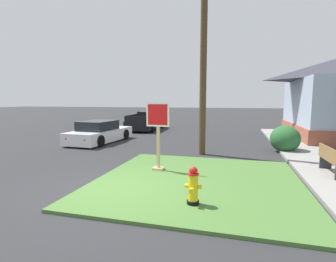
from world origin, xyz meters
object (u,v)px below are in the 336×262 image
at_px(fire_hydrant, 193,186).
at_px(street_bench, 332,159).
at_px(pickup_truck_black, 147,122).
at_px(stop_sign, 158,137).
at_px(manhole_cover, 162,160).
at_px(parked_sedan_white, 100,133).
at_px(utility_pole, 204,44).

height_order(fire_hydrant, street_bench, street_bench).
bearing_deg(pickup_truck_black, stop_sign, -68.72).
bearing_deg(manhole_cover, fire_hydrant, -65.12).
bearing_deg(fire_hydrant, manhole_cover, 114.88).
height_order(fire_hydrant, manhole_cover, fire_hydrant).
distance_m(parked_sedan_white, utility_pole, 7.69).
bearing_deg(parked_sedan_white, manhole_cover, -35.69).
bearing_deg(parked_sedan_white, stop_sign, -44.99).
height_order(stop_sign, utility_pole, utility_pole).
bearing_deg(street_bench, stop_sign, -171.29).
relative_size(fire_hydrant, utility_pole, 0.09).
bearing_deg(parked_sedan_white, pickup_truck_black, 86.44).
bearing_deg(manhole_cover, pickup_truck_black, 112.73).
distance_m(manhole_cover, street_bench, 5.83).
bearing_deg(parked_sedan_white, street_bench, -22.17).
bearing_deg(pickup_truck_black, street_bench, -47.99).
bearing_deg(stop_sign, pickup_truck_black, 111.28).
bearing_deg(utility_pole, fire_hydrant, -84.62).
xyz_separation_m(pickup_truck_black, street_bench, (10.04, -11.15, -0.03)).
bearing_deg(parked_sedan_white, fire_hydrant, -48.66).
height_order(manhole_cover, pickup_truck_black, pickup_truck_black).
height_order(street_bench, utility_pole, utility_pole).
bearing_deg(pickup_truck_black, parked_sedan_white, -93.56).
bearing_deg(manhole_cover, parked_sedan_white, 144.31).
relative_size(fire_hydrant, pickup_truck_black, 0.16).
height_order(fire_hydrant, utility_pole, utility_pole).
relative_size(fire_hydrant, stop_sign, 0.38).
relative_size(manhole_cover, pickup_truck_black, 0.13).
bearing_deg(stop_sign, fire_hydrant, -57.62).
distance_m(parked_sedan_white, street_bench, 11.31).
height_order(manhole_cover, utility_pole, utility_pole).
xyz_separation_m(fire_hydrant, pickup_truck_black, (-6.25, 14.48, 0.13)).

